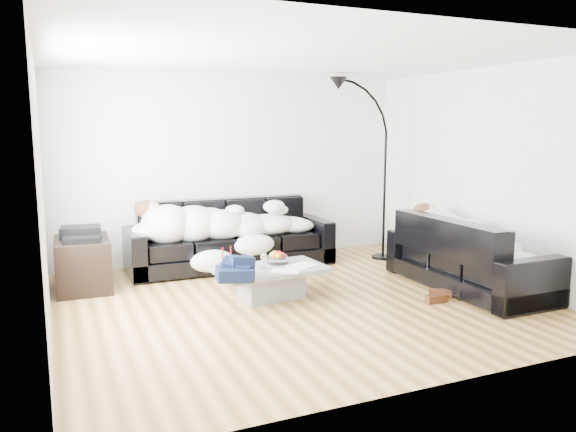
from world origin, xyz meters
name	(u,v)px	position (x,y,z in m)	size (l,w,h in m)	color
ground	(299,301)	(0.00, 0.00, 0.00)	(5.00, 5.00, 0.00)	brown
wall_back	(234,169)	(0.00, 2.25, 1.30)	(5.00, 0.02, 2.60)	silver
wall_left	(42,194)	(-2.50, 0.00, 1.30)	(0.02, 4.50, 2.60)	silver
wall_right	(484,175)	(2.50, 0.00, 1.30)	(0.02, 4.50, 2.60)	silver
ceiling	(300,56)	(0.00, 0.00, 2.60)	(5.00, 5.00, 0.00)	white
sofa_back	(230,234)	(-0.21, 1.78, 0.45)	(2.73, 0.95, 0.89)	black
sofa_right	(468,253)	(2.04, -0.31, 0.42)	(2.09, 0.90, 0.85)	black
sleeper_back	(231,220)	(-0.21, 1.73, 0.65)	(2.31, 0.80, 0.46)	silver
sleeper_right	(469,235)	(2.04, -0.31, 0.64)	(1.79, 0.76, 0.44)	silver
teal_cushion	(431,220)	(1.98, 0.33, 0.72)	(0.36, 0.30, 0.20)	#0C5636
coffee_table	(271,283)	(-0.23, 0.22, 0.18)	(1.20, 0.70, 0.35)	#939699
fruit_bowl	(277,257)	(-0.10, 0.38, 0.42)	(0.23, 0.23, 0.14)	white
wine_glass_a	(250,260)	(-0.44, 0.32, 0.44)	(0.07, 0.07, 0.17)	white
wine_glass_b	(244,263)	(-0.54, 0.24, 0.43)	(0.06, 0.06, 0.15)	white
wine_glass_c	(264,261)	(-0.32, 0.22, 0.44)	(0.07, 0.07, 0.17)	white
candle_left	(223,258)	(-0.72, 0.46, 0.46)	(0.04, 0.04, 0.21)	maroon
candle_right	(231,257)	(-0.62, 0.46, 0.46)	(0.04, 0.04, 0.22)	maroon
newspaper_a	(302,265)	(0.10, 0.15, 0.36)	(0.33, 0.25, 0.01)	silver
newspaper_b	(285,271)	(-0.16, 0.00, 0.36)	(0.29, 0.21, 0.01)	silver
navy_jacket	(238,261)	(-0.71, -0.05, 0.53)	(0.39, 0.33, 0.20)	black
shoes	(438,296)	(1.43, -0.56, 0.05)	(0.42, 0.31, 0.10)	#472311
av_cabinet	(83,264)	(-2.12, 1.44, 0.30)	(0.60, 0.87, 0.60)	black
stereo	(81,233)	(-2.12, 1.44, 0.66)	(0.44, 0.34, 0.13)	black
floor_lamp	(385,181)	(1.97, 1.39, 1.12)	(0.81, 0.33, 2.24)	black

